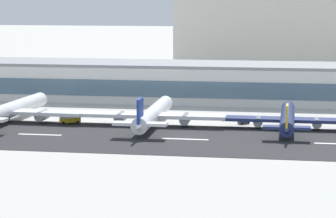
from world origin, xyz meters
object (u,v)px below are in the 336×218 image
terminal_building (176,82)px  airliner_navy_tail_gate_1 (152,115)px  distant_hotel_block (289,26)px  service_box_truck_1 (70,117)px  airliner_blue_tail_gate_0 (9,111)px  airliner_gold_tail_gate_2 (287,119)px  service_baggage_tug_0 (244,120)px

terminal_building → airliner_navy_tail_gate_1: size_ratio=2.84×
terminal_building → distant_hotel_block: distant_hotel_block is taller
airliner_navy_tail_gate_1 → service_box_truck_1: airliner_navy_tail_gate_1 is taller
airliner_blue_tail_gate_0 → airliner_navy_tail_gate_1: 42.82m
terminal_building → airliner_gold_tail_gate_2: 66.53m
terminal_building → airliner_blue_tail_gate_0: bearing=-127.3°
airliner_navy_tail_gate_1 → airliner_gold_tail_gate_2: (37.83, 0.88, -0.37)m
distant_hotel_block → airliner_gold_tail_gate_2: 159.93m
service_box_truck_1 → airliner_blue_tail_gate_0: bearing=159.0°
airliner_navy_tail_gate_1 → service_baggage_tug_0: size_ratio=14.28×
airliner_gold_tail_gate_2 → service_baggage_tug_0: 14.76m
airliner_gold_tail_gate_2 → airliner_navy_tail_gate_1: bearing=91.5°
terminal_building → airliner_gold_tail_gate_2: bearing=-53.6°
distant_hotel_block → service_baggage_tug_0: (-11.47, -151.20, -21.31)m
airliner_blue_tail_gate_0 → service_box_truck_1: 18.42m
terminal_building → airliner_navy_tail_gate_1: terminal_building is taller
service_box_truck_1 → service_baggage_tug_0: bearing=-14.6°
terminal_building → airliner_blue_tail_gate_0: (-41.23, -54.18, -3.27)m
terminal_building → distant_hotel_block: 113.14m
airliner_blue_tail_gate_0 → airliner_gold_tail_gate_2: airliner_blue_tail_gate_0 is taller
distant_hotel_block → service_baggage_tug_0: bearing=-94.3°
terminal_building → service_baggage_tug_0: (26.88, -45.92, -5.63)m
distant_hotel_block → service_box_truck_1: 171.40m
airliner_gold_tail_gate_2 → service_baggage_tug_0: airliner_gold_tail_gate_2 is taller
distant_hotel_block → service_box_truck_1: size_ratio=16.52×
terminal_building → airliner_gold_tail_gate_2: (39.42, -53.47, -3.70)m
airliner_navy_tail_gate_1 → service_baggage_tug_0: bearing=-72.1°
airliner_gold_tail_gate_2 → service_box_truck_1: (-62.32, -0.00, -1.18)m
airliner_navy_tail_gate_1 → service_baggage_tug_0: 26.76m
service_baggage_tug_0 → terminal_building: bearing=-96.5°
terminal_building → service_baggage_tug_0: bearing=-59.7°
service_box_truck_1 → distant_hotel_block: bearing=45.6°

